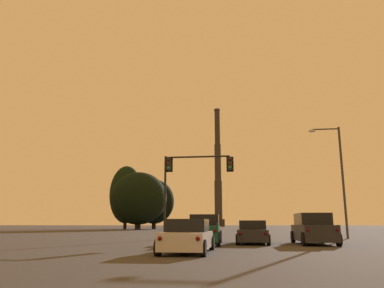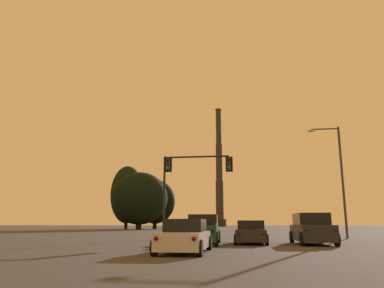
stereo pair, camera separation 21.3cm
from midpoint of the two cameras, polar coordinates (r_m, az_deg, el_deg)
sedan_center_lane_front at (r=24.51m, az=9.28°, el=-13.21°), size 2.08×4.74×1.43m
suv_right_lane_front at (r=24.53m, az=18.02°, el=-12.25°), size 2.25×4.96×1.86m
pickup_truck_left_lane_front at (r=23.75m, az=1.76°, el=-13.07°), size 2.39×5.57×1.82m
sedan_left_lane_second at (r=16.78m, az=-0.71°, el=-13.96°), size 1.99×4.71×1.43m
traffic_light_overhead_left at (r=30.60m, az=-0.69°, el=-4.73°), size 5.80×0.50×6.71m
street_lamp at (r=35.03m, az=21.44°, el=-3.73°), size 2.73×0.36×9.67m
smokestack at (r=165.51m, az=4.22°, el=-5.30°), size 5.30×5.30×52.56m
treeline_far_left at (r=89.80m, az=-5.56°, el=-8.73°), size 9.38×8.44×11.52m
treeline_center_right at (r=82.47m, az=-7.95°, el=-8.19°), size 12.25×11.03×12.26m
treeline_far_right at (r=89.50m, az=-9.81°, el=-7.58°), size 7.69×6.92×14.61m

